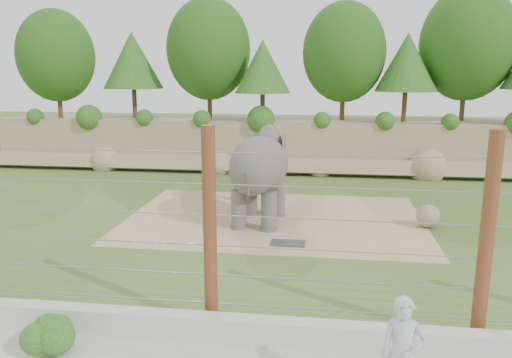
# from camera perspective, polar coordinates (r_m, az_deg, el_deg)

# --- Properties ---
(ground) EXTENTS (90.00, 90.00, 0.00)m
(ground) POSITION_cam_1_polar(r_m,az_deg,el_deg) (14.39, -1.08, -7.92)
(ground) COLOR #3D5821
(ground) RESTS_ON ground
(back_embankment) EXTENTS (30.00, 5.52, 8.77)m
(back_embankment) POSITION_cam_1_polar(r_m,az_deg,el_deg) (26.09, 4.52, 10.02)
(back_embankment) COLOR #92835D
(back_embankment) RESTS_ON ground
(dirt_patch) EXTENTS (10.00, 7.00, 0.02)m
(dirt_patch) POSITION_cam_1_polar(r_m,az_deg,el_deg) (17.15, 2.11, -4.54)
(dirt_patch) COLOR tan
(dirt_patch) RESTS_ON ground
(drain_grate) EXTENTS (1.00, 0.60, 0.03)m
(drain_grate) POSITION_cam_1_polar(r_m,az_deg,el_deg) (14.72, 3.68, -7.33)
(drain_grate) COLOR #262628
(drain_grate) RESTS_ON dirt_patch
(elephant) EXTENTS (1.92, 3.86, 3.03)m
(elephant) POSITION_cam_1_polar(r_m,az_deg,el_deg) (16.37, 0.35, 0.08)
(elephant) COLOR #55514D
(elephant) RESTS_ON ground
(stone_ball) EXTENTS (0.75, 0.75, 0.75)m
(stone_ball) POSITION_cam_1_polar(r_m,az_deg,el_deg) (17.02, 19.05, -4.01)
(stone_ball) COLOR gray
(stone_ball) RESTS_ON dirt_patch
(retaining_wall) EXTENTS (26.00, 0.35, 0.50)m
(retaining_wall) POSITION_cam_1_polar(r_m,az_deg,el_deg) (9.81, -5.76, -16.52)
(retaining_wall) COLOR #B0AFA4
(retaining_wall) RESTS_ON ground
(barrier_fence) EXTENTS (20.26, 0.26, 4.00)m
(barrier_fence) POSITION_cam_1_polar(r_m,az_deg,el_deg) (9.56, -5.29, -5.85)
(barrier_fence) COLOR #5F2D14
(barrier_fence) RESTS_ON ground
(walkway_shrub) EXTENTS (0.72, 0.72, 0.72)m
(walkway_shrub) POSITION_cam_1_polar(r_m,az_deg,el_deg) (10.02, -22.38, -16.01)
(walkway_shrub) COLOR #175018
(walkway_shrub) RESTS_ON walkway
(zookeeper) EXTENTS (0.69, 0.49, 1.77)m
(zookeeper) POSITION_cam_1_polar(r_m,az_deg,el_deg) (8.02, 16.37, -18.73)
(zookeeper) COLOR #ADB3B7
(zookeeper) RESTS_ON walkway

